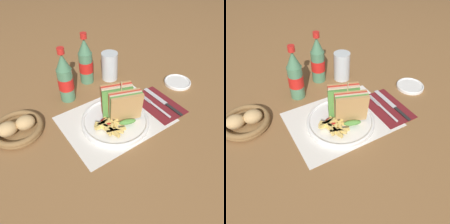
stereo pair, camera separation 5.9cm
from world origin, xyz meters
TOP-DOWN VIEW (x-y plane):
  - ground_plane at (0.00, 0.00)m, footprint 4.00×4.00m
  - placemat at (-0.01, -0.00)m, footprint 0.39×0.29m
  - plate_main at (-0.02, -0.02)m, footprint 0.25×0.25m
  - club_sandwich at (0.01, -0.01)m, footprint 0.13×0.14m
  - fries_pile at (-0.06, -0.04)m, footprint 0.11×0.11m
  - ketchup_blob at (-0.06, -0.02)m, footprint 0.05×0.04m
  - napkin at (0.19, -0.03)m, footprint 0.13×0.21m
  - fork at (0.16, -0.05)m, footprint 0.01×0.18m
  - knife at (0.21, -0.03)m, footprint 0.02×0.21m
  - coke_bottle_near at (-0.10, 0.22)m, footprint 0.06×0.06m
  - coke_bottle_far at (0.03, 0.28)m, footprint 0.06×0.06m
  - glass_near at (0.13, 0.25)m, footprint 0.07×0.07m
  - bread_basket at (-0.33, 0.14)m, footprint 0.18×0.18m
  - side_saucer at (0.36, 0.03)m, footprint 0.12×0.12m

SIDE VIEW (x-z plane):
  - ground_plane at x=0.00m, z-range 0.00..0.00m
  - placemat at x=-0.01m, z-range 0.00..0.00m
  - napkin at x=0.19m, z-range 0.00..0.00m
  - knife at x=0.21m, z-range 0.00..0.01m
  - side_saucer at x=0.36m, z-range 0.00..0.01m
  - fork at x=0.16m, z-range 0.00..0.01m
  - plate_main at x=-0.02m, z-range 0.00..0.02m
  - bread_basket at x=-0.33m, z-range -0.01..0.05m
  - ketchup_blob at x=-0.06m, z-range 0.02..0.04m
  - fries_pile at x=-0.06m, z-range 0.02..0.04m
  - glass_near at x=0.13m, z-range -0.01..0.12m
  - club_sandwich at x=0.01m, z-range 0.00..0.15m
  - coke_bottle_near at x=-0.10m, z-range -0.02..0.21m
  - coke_bottle_far at x=0.03m, z-range -0.02..0.21m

